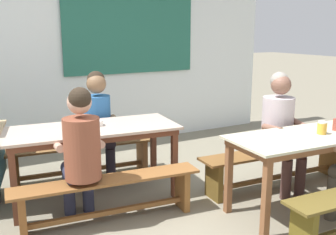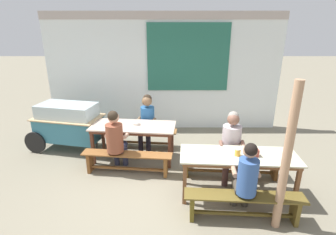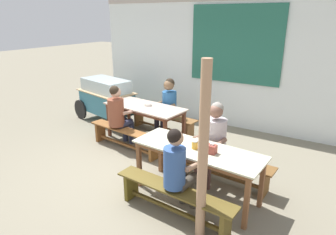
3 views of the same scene
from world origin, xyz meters
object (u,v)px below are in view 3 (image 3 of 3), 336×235
dining_table_near (197,153)px  food_cart (106,97)px  bench_far_front (125,136)px  soup_bowl (148,104)px  tissue_box (212,149)px  person_right_near_table (213,138)px  person_near_front (178,168)px  dining_table_far (145,109)px  bench_far_back (163,120)px  person_left_back_turned (118,112)px  bench_near_front (173,198)px  wooden_support_post (203,155)px  condiment_jar (195,145)px  bench_near_back (215,162)px  person_center_facing (168,103)px

dining_table_near → food_cart: 3.85m
bench_far_front → soup_bowl: (0.12, 0.63, 0.51)m
tissue_box → food_cart: bearing=153.3°
dining_table_near → person_right_near_table: size_ratio=1.48×
person_near_front → person_right_near_table: bearing=88.5°
dining_table_far → bench_far_back: dining_table_far is taller
dining_table_near → person_left_back_turned: person_left_back_turned is taller
person_near_front → soup_bowl: size_ratio=8.35×
food_cart → soup_bowl: 1.67m
bench_near_front → food_cart: bearing=144.7°
bench_far_back → bench_near_front: size_ratio=1.00×
dining_table_far → bench_far_front: bearing=-96.0°
dining_table_near → wooden_support_post: 0.91m
dining_table_near → soup_bowl: size_ratio=12.80×
bench_far_back → soup_bowl: bearing=-90.7°
bench_far_front → person_right_near_table: person_right_near_table is taller
bench_near_front → wooden_support_post: wooden_support_post is taller
dining_table_near → food_cart: bearing=152.3°
person_near_front → tissue_box: size_ratio=8.76×
bench_near_front → person_right_near_table: (0.05, 1.14, 0.45)m
dining_table_near → bench_near_front: bearing=-93.8°
dining_table_near → condiment_jar: (-0.03, -0.03, 0.14)m
bench_near_back → condiment_jar: 0.83m
bench_near_front → person_right_near_table: bearing=87.6°
wooden_support_post → dining_table_far: bearing=138.5°
bench_far_front → person_center_facing: size_ratio=1.37×
food_cart → condiment_jar: bearing=-28.3°
dining_table_far → wooden_support_post: bearing=-41.5°
person_near_front → wooden_support_post: (0.43, -0.20, 0.37)m
dining_table_near → soup_bowl: 2.25m
person_center_facing → bench_near_front: bearing=-56.7°
dining_table_far → person_right_near_table: size_ratio=1.39×
person_center_facing → condiment_jar: (1.59, -1.84, 0.10)m
wooden_support_post → person_right_near_table: bearing=107.7°
dining_table_far → condiment_jar: size_ratio=14.81×
dining_table_far → bench_near_front: 2.66m
bench_near_back → person_near_front: person_near_front is taller
person_near_front → soup_bowl: 2.58m
dining_table_near → person_near_front: (-0.02, -0.52, 0.00)m
person_near_front → bench_near_back: bearing=87.0°
dining_table_far → bench_far_front: size_ratio=1.03×
food_cart → person_right_near_table: person_right_near_table is taller
person_near_front → food_cart: bearing=145.7°
dining_table_near → person_center_facing: person_center_facing is taller
bench_far_back → person_right_near_table: bearing=-36.6°
bench_far_back → soup_bowl: size_ratio=11.65×
dining_table_far → person_right_near_table: person_right_near_table is taller
dining_table_far → soup_bowl: (0.06, 0.04, 0.10)m
food_cart → tissue_box: (3.64, -1.83, 0.20)m
tissue_box → bench_near_front: bearing=-116.1°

